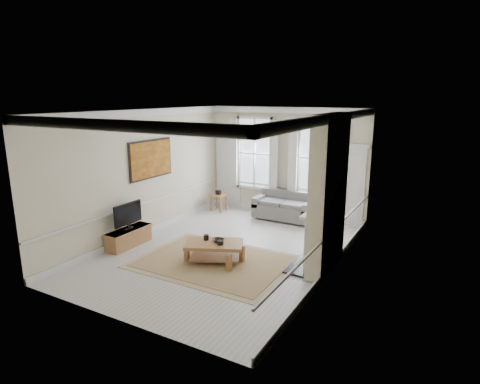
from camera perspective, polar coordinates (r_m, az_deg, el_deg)
The scene contains 23 objects.
floor at distance 10.03m, azimuth -1.91°, elevation -8.32°, with size 7.20×7.20×0.00m, color #B7B5AD.
ceiling at distance 9.30m, azimuth -2.08°, elevation 11.49°, with size 7.20×7.20×0.00m, color white.
back_wall at distance 12.69m, azimuth 6.44°, elevation 4.27°, with size 5.20×5.20×0.00m, color beige.
left_wall at distance 11.06m, azimuth -13.62°, elevation 2.59°, with size 7.20×7.20×0.00m, color beige.
right_wall at distance 8.51m, azimuth 13.19°, elevation -0.65°, with size 7.20×7.20×0.00m, color beige.
window_left at distance 13.05m, azimuth 2.11°, elevation 5.49°, with size 1.26×0.20×2.20m, color #B2BCC6, non-canonical shape.
window_right at distance 12.25m, azimuth 10.92°, elevation 4.72°, with size 1.26×0.20×2.20m, color #B2BCC6, non-canonical shape.
door_left at distance 13.66m, azimuth -1.64°, elevation 2.67°, with size 0.90×0.08×2.30m, color silver.
door_right at distance 12.13m, azimuth 15.26°, elevation 0.78°, with size 0.90×0.08×2.30m, color silver.
painting at distance 11.20m, azimuth -12.53°, elevation 4.59°, with size 0.05×1.66×1.06m, color #BA811F.
chimney_breast at distance 8.74m, azimuth 12.46°, elevation -0.23°, with size 0.35×1.70×3.38m, color beige.
hearth at distance 9.40m, azimuth 9.42°, elevation -9.89°, with size 0.55×1.50×0.05m, color black.
fireplace at distance 9.08m, azimuth 10.78°, elevation -6.01°, with size 0.21×1.45×1.33m.
mirror at distance 8.73m, azimuth 11.23°, elevation 2.16°, with size 0.06×1.26×1.06m, color #B89132.
sofa at distance 12.45m, azimuth 6.40°, elevation -2.25°, with size 1.83×0.89×0.85m.
side_table at distance 13.26m, azimuth -3.08°, elevation -0.80°, with size 0.47×0.47×0.56m.
rug at distance 9.38m, azimuth -3.65°, elevation -9.85°, with size 3.50×2.60×0.02m, color olive.
coffee_table at distance 9.24m, azimuth -3.69°, elevation -7.65°, with size 1.48×1.22×0.48m.
ceramic_pot_a at distance 9.35m, azimuth -4.83°, elevation -6.45°, with size 0.12×0.12×0.12m, color black.
ceramic_pot_b at distance 9.05m, azimuth -2.80°, elevation -7.21°, with size 0.14×0.14×0.10m, color black.
bowl at distance 9.25m, azimuth -3.10°, elevation -6.86°, with size 0.26×0.26×0.06m, color black.
tv_stand at distance 10.63m, azimuth -15.52°, elevation -6.24°, with size 0.41×1.26×0.45m, color brown.
tv at distance 10.42m, azimuth -15.65°, elevation -3.05°, with size 0.08×0.90×0.68m.
Camera 1 is at (4.81, -7.96, 3.75)m, focal length 30.00 mm.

